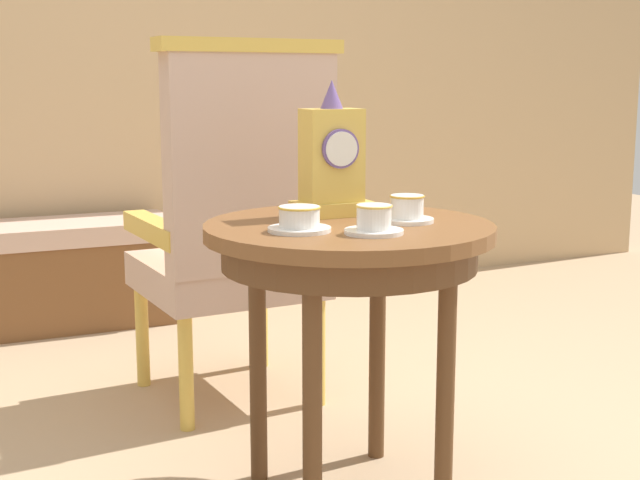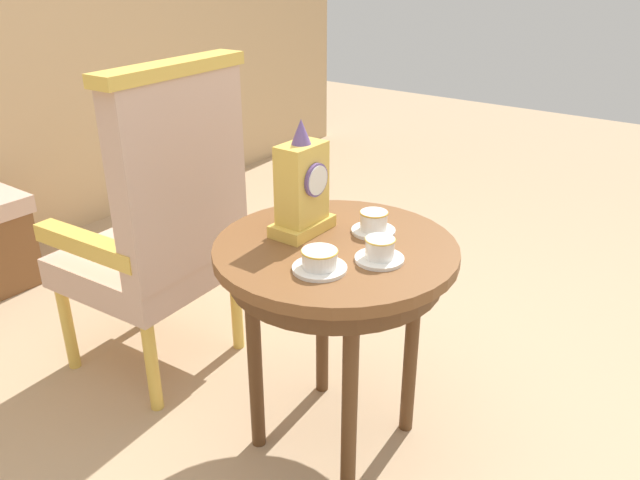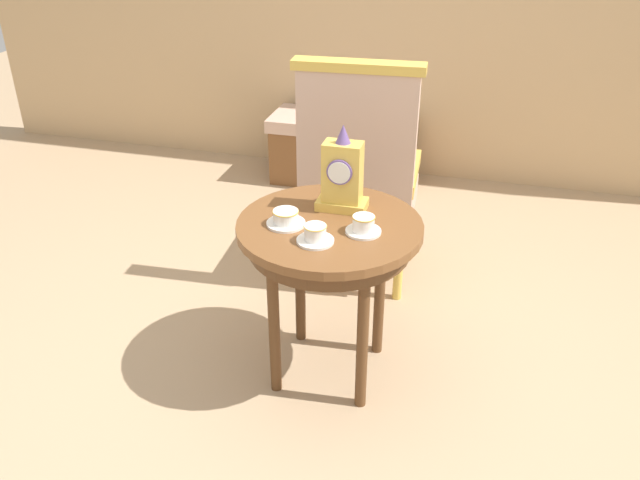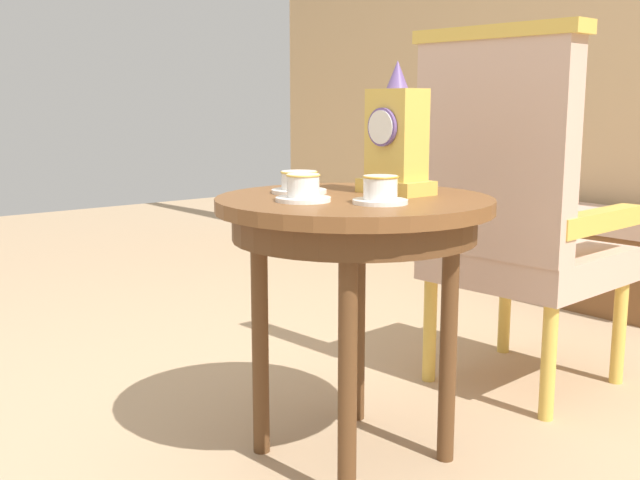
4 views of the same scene
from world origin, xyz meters
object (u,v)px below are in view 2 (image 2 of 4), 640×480
(mantel_clock, at_px, (302,189))
(armchair, at_px, (162,222))
(teacup_left, at_px, (319,261))
(teacup_right, at_px, (380,251))
(teacup_center, at_px, (374,223))
(side_table, at_px, (335,270))

(mantel_clock, height_order, armchair, armchair)
(teacup_left, distance_m, teacup_right, 0.17)
(teacup_right, height_order, teacup_center, same)
(side_table, xyz_separation_m, teacup_left, (-0.15, -0.05, 0.11))
(teacup_left, xyz_separation_m, mantel_clock, (0.17, 0.18, 0.11))
(side_table, relative_size, teacup_left, 4.84)
(teacup_center, bearing_deg, teacup_left, -177.53)
(side_table, height_order, teacup_right, teacup_right)
(teacup_right, height_order, armchair, armchair)
(teacup_left, height_order, armchair, armchair)
(teacup_left, relative_size, mantel_clock, 0.43)
(teacup_center, xyz_separation_m, armchair, (-0.17, 0.74, -0.13))
(side_table, relative_size, teacup_right, 5.24)
(mantel_clock, relative_size, armchair, 0.29)
(teacup_right, xyz_separation_m, mantel_clock, (0.03, 0.28, 0.11))
(side_table, distance_m, teacup_left, 0.19)
(side_table, relative_size, teacup_center, 5.37)
(armchair, bearing_deg, teacup_right, -88.30)
(side_table, bearing_deg, teacup_center, -16.77)
(side_table, xyz_separation_m, armchair, (-0.04, 0.70, -0.01))
(side_table, distance_m, teacup_right, 0.19)
(teacup_left, bearing_deg, armchair, 81.43)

